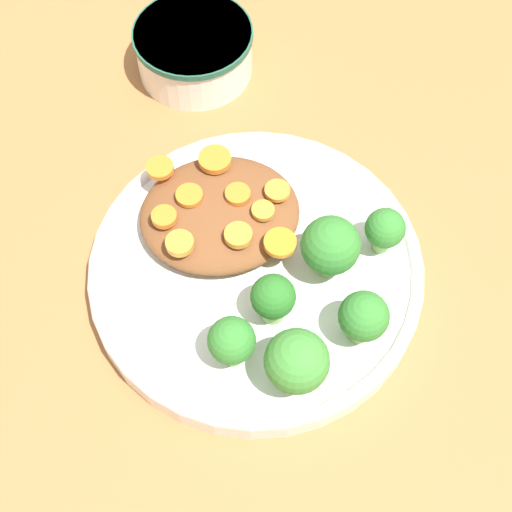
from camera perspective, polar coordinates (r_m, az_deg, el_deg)
ground_plane at (r=0.60m, az=-0.00°, el=-1.73°), size 4.00×4.00×0.00m
plate at (r=0.58m, az=-0.00°, el=-1.07°), size 0.27×0.27×0.03m
dip_bowl at (r=0.72m, az=-4.98°, el=16.23°), size 0.12×0.12×0.05m
stew_mound at (r=0.59m, az=-2.91°, el=3.41°), size 0.13×0.12×0.03m
broccoli_floret_0 at (r=0.53m, az=8.59°, el=-4.89°), size 0.04×0.04×0.05m
broccoli_floret_1 at (r=0.52m, az=-1.96°, el=-6.86°), size 0.04×0.04×0.05m
broccoli_floret_2 at (r=0.51m, az=3.28°, el=-8.47°), size 0.05×0.05×0.06m
broccoli_floret_3 at (r=0.57m, az=10.30°, el=1.96°), size 0.03×0.03×0.05m
broccoli_floret_4 at (r=0.55m, az=5.98°, el=0.76°), size 0.05×0.05×0.06m
broccoli_floret_5 at (r=0.53m, az=1.37°, el=-3.41°), size 0.03×0.03×0.05m
carrot_slice_0 at (r=0.60m, az=-3.31°, el=7.72°), size 0.03×0.03×0.01m
carrot_slice_1 at (r=0.58m, az=-1.47°, el=4.97°), size 0.02×0.02×0.01m
carrot_slice_2 at (r=0.55m, az=-6.12°, el=1.02°), size 0.02×0.02×0.01m
carrot_slice_3 at (r=0.58m, az=-5.36°, el=4.85°), size 0.02×0.02×0.00m
carrot_slice_4 at (r=0.60m, az=-7.69°, el=7.01°), size 0.02×0.02×0.00m
carrot_slice_5 at (r=0.57m, az=0.57°, el=3.65°), size 0.02×0.02×0.00m
carrot_slice_6 at (r=0.55m, az=1.88°, el=1.38°), size 0.03×0.03×0.00m
carrot_slice_7 at (r=0.57m, az=-7.36°, el=3.13°), size 0.02×0.02×0.01m
carrot_slice_8 at (r=0.56m, az=-1.43°, el=1.68°), size 0.02×0.02×0.01m
carrot_slice_9 at (r=0.58m, az=1.71°, el=5.25°), size 0.02×0.02×0.00m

